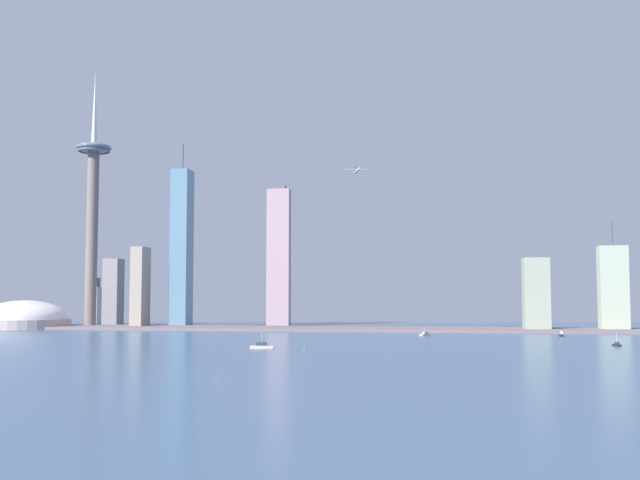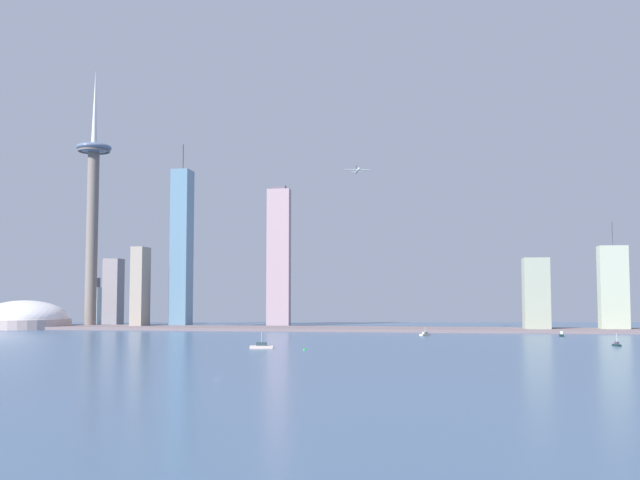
# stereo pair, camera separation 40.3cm
# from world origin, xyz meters

# --- Properties ---
(ground_plane) EXTENTS (6000.00, 6000.00, 0.00)m
(ground_plane) POSITION_xyz_m (0.00, 0.00, 0.00)
(ground_plane) COLOR #405B7C
(waterfront_pier) EXTENTS (925.14, 71.02, 2.96)m
(waterfront_pier) POSITION_xyz_m (0.00, 444.42, 1.48)
(waterfront_pier) COLOR slate
(waterfront_pier) RESTS_ON ground
(observation_tower) EXTENTS (39.02, 39.02, 289.41)m
(observation_tower) POSITION_xyz_m (-286.66, 466.55, 144.50)
(observation_tower) COLOR slate
(observation_tower) RESTS_ON ground
(stadium_dome) EXTENTS (97.17, 97.17, 39.99)m
(stadium_dome) POSITION_xyz_m (-347.77, 437.19, 8.95)
(stadium_dome) COLOR #BAA5A2
(stadium_dome) RESTS_ON ground
(skyscraper_0) EXTENTS (26.44, 13.25, 163.39)m
(skyscraper_0) POSITION_xyz_m (-90.31, 540.06, 80.42)
(skyscraper_0) COLOR #A98A95
(skyscraper_0) RESTS_ON ground
(skyscraper_1) EXTENTS (24.47, 26.58, 72.09)m
(skyscraper_1) POSITION_xyz_m (188.19, 448.86, 36.05)
(skyscraper_1) COLOR #99A18C
(skyscraper_1) RESTS_ON ground
(skyscraper_2) EXTENTS (13.40, 25.43, 87.77)m
(skyscraper_2) POSITION_xyz_m (-226.27, 459.74, 43.88)
(skyscraper_2) COLOR gray
(skyscraper_2) RESTS_ON ground
(skyscraper_3) EXTENTS (18.62, 20.65, 78.44)m
(skyscraper_3) POSITION_xyz_m (-285.36, 521.81, 39.22)
(skyscraper_3) COLOR gray
(skyscraper_3) RESTS_ON ground
(skyscraper_4) EXTENTS (15.68, 18.40, 56.72)m
(skyscraper_4) POSITION_xyz_m (-321.20, 547.56, 25.01)
(skyscraper_4) COLOR #9BAFB0
(skyscraper_4) RESTS_ON ground
(skyscraper_5) EXTENTS (26.88, 17.70, 107.46)m
(skyscraper_5) POSITION_xyz_m (262.41, 457.24, 42.03)
(skyscraper_5) COLOR #AAB59D
(skyscraper_5) RESTS_ON ground
(skyscraper_6) EXTENTS (19.42, 24.92, 204.78)m
(skyscraper_6) POSITION_xyz_m (-188.86, 484.72, 87.76)
(skyscraper_6) COLOR #5B829D
(skyscraper_6) RESTS_ON ground
(boat_0) EXTENTS (4.92, 9.02, 9.20)m
(boat_0) POSITION_xyz_m (217.04, 238.80, 1.13)
(boat_0) COLOR #102929
(boat_0) RESTS_ON ground
(boat_1) EXTENTS (2.47, 8.67, 4.64)m
(boat_1) POSITION_xyz_m (197.91, 358.92, 1.68)
(boat_1) COLOR black
(boat_1) RESTS_ON ground
(boat_2) EXTENTS (9.95, 13.74, 7.79)m
(boat_2) POSITION_xyz_m (81.50, 360.14, 1.14)
(boat_2) COLOR beige
(boat_2) RESTS_ON ground
(boat_3) EXTENTS (16.31, 8.61, 10.66)m
(boat_3) POSITION_xyz_m (-22.79, 176.29, 1.48)
(boat_3) COLOR beige
(boat_3) RESTS_ON ground
(channel_buoy_0) EXTENTS (1.86, 1.86, 1.52)m
(channel_buoy_0) POSITION_xyz_m (8.36, 164.68, 0.76)
(channel_buoy_0) COLOR green
(channel_buoy_0) RESTS_ON ground
(airplane) EXTENTS (24.48, 23.57, 7.55)m
(airplane) POSITION_xyz_m (16.81, 406.92, 157.02)
(airplane) COLOR #B7C4BE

